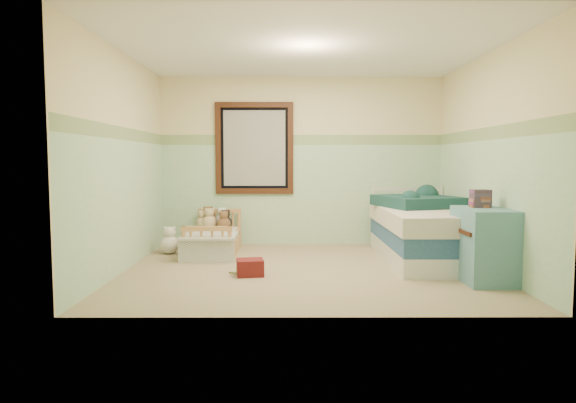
{
  "coord_description": "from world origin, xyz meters",
  "views": [
    {
      "loc": [
        -0.22,
        -5.79,
        1.27
      ],
      "look_at": [
        -0.2,
        0.35,
        0.77
      ],
      "focal_mm": 31.47,
      "sensor_mm": 36.0,
      "label": 1
    }
  ],
  "objects_px": {
    "plush_floor_tan": "(189,247)",
    "dresser": "(484,245)",
    "toddler_bed_frame": "(214,247)",
    "twin_bed_frame": "(426,252)",
    "plush_floor_cream": "(170,245)",
    "red_pillow": "(250,267)",
    "floor_book": "(242,272)"
  },
  "relations": [
    {
      "from": "plush_floor_tan",
      "to": "dresser",
      "type": "height_order",
      "value": "dresser"
    },
    {
      "from": "dresser",
      "to": "plush_floor_tan",
      "type": "bearing_deg",
      "value": 156.62
    },
    {
      "from": "plush_floor_cream",
      "to": "floor_book",
      "type": "xyz_separation_m",
      "value": [
        1.09,
        -1.18,
        -0.11
      ]
    },
    {
      "from": "toddler_bed_frame",
      "to": "dresser",
      "type": "xyz_separation_m",
      "value": [
        3.07,
        -1.62,
        0.3
      ]
    },
    {
      "from": "dresser",
      "to": "toddler_bed_frame",
      "type": "bearing_deg",
      "value": 152.18
    },
    {
      "from": "plush_floor_tan",
      "to": "red_pillow",
      "type": "bearing_deg",
      "value": -53.05
    },
    {
      "from": "toddler_bed_frame",
      "to": "twin_bed_frame",
      "type": "bearing_deg",
      "value": -10.63
    },
    {
      "from": "plush_floor_cream",
      "to": "red_pillow",
      "type": "distance_m",
      "value": 1.77
    },
    {
      "from": "toddler_bed_frame",
      "to": "twin_bed_frame",
      "type": "xyz_separation_m",
      "value": [
        2.77,
        -0.52,
        0.03
      ]
    },
    {
      "from": "twin_bed_frame",
      "to": "red_pillow",
      "type": "distance_m",
      "value": 2.33
    },
    {
      "from": "plush_floor_tan",
      "to": "twin_bed_frame",
      "type": "distance_m",
      "value": 3.09
    },
    {
      "from": "plush_floor_tan",
      "to": "floor_book",
      "type": "relative_size",
      "value": 0.97
    },
    {
      "from": "twin_bed_frame",
      "to": "dresser",
      "type": "xyz_separation_m",
      "value": [
        0.3,
        -1.1,
        0.27
      ]
    },
    {
      "from": "floor_book",
      "to": "dresser",
      "type": "bearing_deg",
      "value": 16.96
    },
    {
      "from": "toddler_bed_frame",
      "to": "plush_floor_tan",
      "type": "xyz_separation_m",
      "value": [
        -0.3,
        -0.16,
        0.04
      ]
    },
    {
      "from": "dresser",
      "to": "twin_bed_frame",
      "type": "bearing_deg",
      "value": 105.25
    },
    {
      "from": "twin_bed_frame",
      "to": "dresser",
      "type": "distance_m",
      "value": 1.17
    },
    {
      "from": "toddler_bed_frame",
      "to": "plush_floor_cream",
      "type": "height_order",
      "value": "plush_floor_cream"
    },
    {
      "from": "red_pillow",
      "to": "floor_book",
      "type": "relative_size",
      "value": 1.18
    },
    {
      "from": "plush_floor_tan",
      "to": "twin_bed_frame",
      "type": "relative_size",
      "value": 0.11
    },
    {
      "from": "plush_floor_cream",
      "to": "floor_book",
      "type": "height_order",
      "value": "plush_floor_cream"
    },
    {
      "from": "plush_floor_cream",
      "to": "plush_floor_tan",
      "type": "height_order",
      "value": "plush_floor_cream"
    },
    {
      "from": "plush_floor_tan",
      "to": "twin_bed_frame",
      "type": "height_order",
      "value": "plush_floor_tan"
    },
    {
      "from": "plush_floor_cream",
      "to": "floor_book",
      "type": "distance_m",
      "value": 1.61
    },
    {
      "from": "plush_floor_tan",
      "to": "dresser",
      "type": "bearing_deg",
      "value": -23.38
    },
    {
      "from": "toddler_bed_frame",
      "to": "plush_floor_tan",
      "type": "bearing_deg",
      "value": -152.13
    },
    {
      "from": "plush_floor_cream",
      "to": "red_pillow",
      "type": "xyz_separation_m",
      "value": [
        1.19,
        -1.31,
        -0.04
      ]
    },
    {
      "from": "toddler_bed_frame",
      "to": "plush_floor_cream",
      "type": "distance_m",
      "value": 0.6
    },
    {
      "from": "plush_floor_tan",
      "to": "dresser",
      "type": "xyz_separation_m",
      "value": [
        3.37,
        -1.46,
        0.27
      ]
    },
    {
      "from": "toddler_bed_frame",
      "to": "twin_bed_frame",
      "type": "relative_size",
      "value": 0.6
    },
    {
      "from": "dresser",
      "to": "red_pillow",
      "type": "bearing_deg",
      "value": 173.98
    },
    {
      "from": "twin_bed_frame",
      "to": "toddler_bed_frame",
      "type": "bearing_deg",
      "value": 169.37
    }
  ]
}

